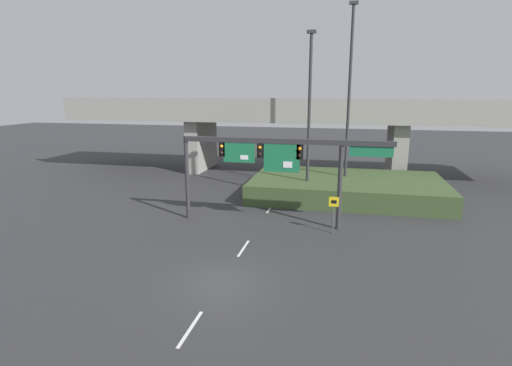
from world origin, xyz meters
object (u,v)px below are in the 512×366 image
object	(u,v)px
speed_limit_sign	(334,209)
highway_light_pole_far	(349,98)
signal_gantry	(275,156)
parked_sedan_near_right	(385,198)
highway_light_pole_near	(309,114)

from	to	relation	value
speed_limit_sign	highway_light_pole_far	bearing A→B (deg)	86.46
signal_gantry	parked_sedan_near_right	size ratio (longest dim) A/B	2.87
highway_light_pole_near	parked_sedan_near_right	distance (m)	8.71
signal_gantry	parked_sedan_near_right	xyz separation A→B (m)	(7.54, 6.08, -3.93)
highway_light_pole_near	parked_sedan_near_right	xyz separation A→B (m)	(6.03, -0.58, -6.26)
speed_limit_sign	highway_light_pole_near	distance (m)	9.56
highway_light_pole_near	highway_light_pole_far	distance (m)	4.03
speed_limit_sign	parked_sedan_near_right	xyz separation A→B (m)	(3.69, 7.00, -0.93)
parked_sedan_near_right	speed_limit_sign	bearing A→B (deg)	-108.85
signal_gantry	speed_limit_sign	world-z (taller)	signal_gantry
signal_gantry	highway_light_pole_near	bearing A→B (deg)	77.24
signal_gantry	highway_light_pole_near	xyz separation A→B (m)	(1.51, 6.66, 2.33)
speed_limit_sign	highway_light_pole_near	size ratio (longest dim) A/B	0.18
speed_limit_sign	highway_light_pole_far	xyz separation A→B (m)	(0.62, 10.05, 6.51)
signal_gantry	parked_sedan_near_right	distance (m)	10.45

